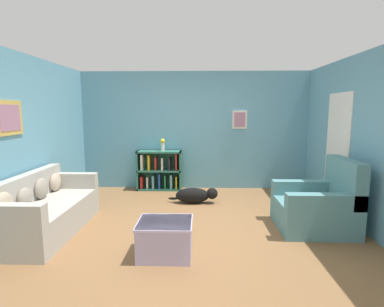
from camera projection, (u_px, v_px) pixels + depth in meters
name	position (u px, v px, depth m)	size (l,w,h in m)	color
ground_plane	(191.00, 224.00, 4.66)	(14.00, 14.00, 0.00)	brown
wall_back	(194.00, 131.00, 6.71)	(5.60, 0.13, 2.60)	#609EB7
wall_left	(24.00, 140.00, 4.55)	(0.13, 5.00, 2.60)	#609EB7
wall_right	(363.00, 142.00, 4.43)	(0.16, 5.00, 2.60)	#609EB7
couch	(45.00, 211.00, 4.30)	(0.81, 1.87, 0.84)	#ADA89E
bookshelf	(159.00, 171.00, 6.65)	(0.98, 0.32, 0.87)	#2D6B56
recliner_chair	(319.00, 206.00, 4.42)	(1.04, 0.96, 1.06)	slate
coffee_table	(165.00, 237.00, 3.62)	(0.66, 0.56, 0.43)	#ADA3CC
dog	(195.00, 195.00, 5.68)	(0.95, 0.27, 0.30)	black
vase	(163.00, 144.00, 6.54)	(0.10, 0.10, 0.27)	silver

